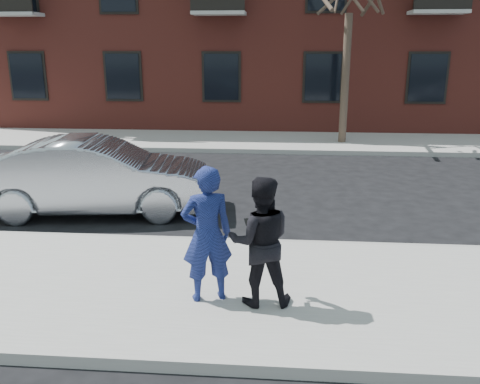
{
  "coord_description": "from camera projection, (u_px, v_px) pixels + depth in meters",
  "views": [
    {
      "loc": [
        2.41,
        -6.54,
        3.34
      ],
      "look_at": [
        1.84,
        0.4,
        1.33
      ],
      "focal_mm": 38.0,
      "sensor_mm": 36.0,
      "label": 1
    }
  ],
  "objects": [
    {
      "name": "silver_sedan",
      "position": [
        97.0,
        177.0,
        10.33
      ],
      "size": [
        4.85,
        2.17,
        1.55
      ],
      "primitive_type": "imported",
      "rotation": [
        0.0,
        0.0,
        1.69
      ],
      "color": "#999BA3",
      "rests_on": "ground"
    },
    {
      "name": "man_hoodie",
      "position": [
        207.0,
        234.0,
        6.41
      ],
      "size": [
        0.75,
        0.61,
        1.79
      ],
      "rotation": [
        0.0,
        0.0,
        3.47
      ],
      "color": "navy",
      "rests_on": "near_sidewalk"
    },
    {
      "name": "ground",
      "position": [
        112.0,
        284.0,
        7.38
      ],
      "size": [
        100.0,
        100.0,
        0.0
      ],
      "primitive_type": "plane",
      "color": "black",
      "rests_on": "ground"
    },
    {
      "name": "far_curb",
      "position": [
        206.0,
        151.0,
        16.41
      ],
      "size": [
        50.0,
        0.1,
        0.15
      ],
      "primitive_type": "cube",
      "color": "#999691",
      "rests_on": "ground"
    },
    {
      "name": "near_curb",
      "position": [
        140.0,
        240.0,
        8.84
      ],
      "size": [
        50.0,
        0.1,
        0.15
      ],
      "primitive_type": "cube",
      "color": "#999691",
      "rests_on": "ground"
    },
    {
      "name": "man_peacoat",
      "position": [
        260.0,
        241.0,
        6.33
      ],
      "size": [
        0.88,
        0.72,
        1.67
      ],
      "rotation": [
        0.0,
        0.0,
        3.25
      ],
      "color": "black",
      "rests_on": "near_sidewalk"
    },
    {
      "name": "near_sidewalk",
      "position": [
        106.0,
        287.0,
        7.12
      ],
      "size": [
        50.0,
        3.5,
        0.15
      ],
      "primitive_type": "cube",
      "color": "#97958F",
      "rests_on": "ground"
    },
    {
      "name": "far_sidewalk",
      "position": [
        214.0,
        141.0,
        18.13
      ],
      "size": [
        50.0,
        3.5,
        0.15
      ],
      "primitive_type": "cube",
      "color": "#97958F",
      "rests_on": "ground"
    }
  ]
}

